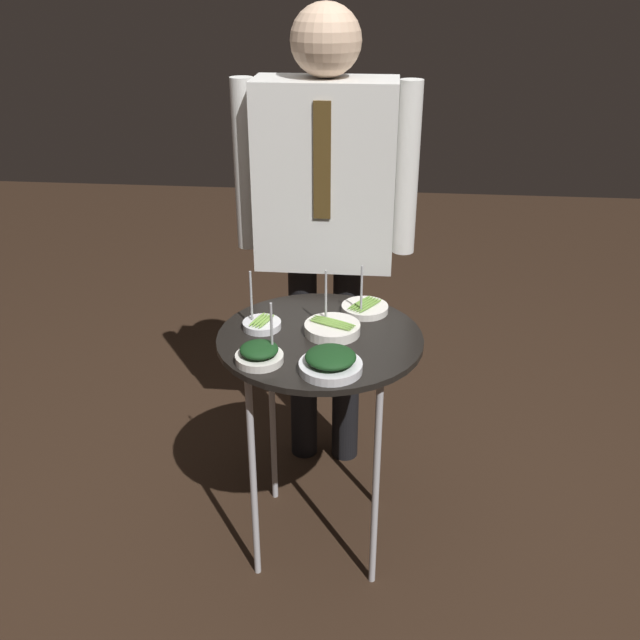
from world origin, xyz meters
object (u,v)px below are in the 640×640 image
(serving_cart, at_px, (320,357))
(bowl_asparagus_far_rim, at_px, (365,308))
(bowl_asparagus_front_left, at_px, (262,324))
(waiter_figure, at_px, (325,198))
(bowl_spinach_mid_left, at_px, (331,362))
(bowl_asparagus_center, at_px, (332,328))
(bowl_spinach_mid_right, at_px, (259,354))

(serving_cart, xyz_separation_m, bowl_asparagus_far_rim, (0.12, 0.17, 0.08))
(serving_cart, distance_m, bowl_asparagus_far_rim, 0.22)
(serving_cart, height_order, bowl_asparagus_front_left, bowl_asparagus_front_left)
(waiter_figure, bearing_deg, bowl_spinach_mid_left, -83.48)
(bowl_asparagus_far_rim, height_order, bowl_spinach_mid_left, bowl_asparagus_far_rim)
(waiter_figure, bearing_deg, serving_cart, -86.58)
(bowl_asparagus_center, bearing_deg, bowl_asparagus_front_left, 176.75)
(serving_cart, bearing_deg, waiter_figure, 93.42)
(bowl_spinach_mid_right, height_order, waiter_figure, waiter_figure)
(bowl_asparagus_far_rim, height_order, bowl_spinach_mid_right, bowl_spinach_mid_right)
(waiter_figure, bearing_deg, bowl_spinach_mid_right, -100.98)
(bowl_asparagus_center, xyz_separation_m, bowl_spinach_mid_left, (0.01, -0.21, 0.01))
(bowl_spinach_mid_right, bearing_deg, waiter_figure, 79.02)
(serving_cart, xyz_separation_m, bowl_spinach_mid_right, (-0.14, -0.16, 0.09))
(serving_cart, height_order, bowl_asparagus_center, bowl_asparagus_center)
(bowl_asparagus_far_rim, bearing_deg, bowl_asparagus_front_left, -154.71)
(bowl_asparagus_far_rim, xyz_separation_m, bowl_spinach_mid_right, (-0.26, -0.33, 0.01))
(bowl_spinach_mid_right, bearing_deg, bowl_spinach_mid_left, -8.76)
(bowl_spinach_mid_left, distance_m, bowl_spinach_mid_right, 0.19)
(bowl_asparagus_front_left, relative_size, bowl_spinach_mid_right, 1.03)
(bowl_asparagus_center, relative_size, bowl_asparagus_far_rim, 1.08)
(serving_cart, relative_size, bowl_spinach_mid_right, 4.42)
(bowl_asparagus_front_left, height_order, bowl_asparagus_far_rim, bowl_asparagus_front_left)
(bowl_asparagus_center, bearing_deg, waiter_figure, 97.96)
(bowl_asparagus_center, distance_m, waiter_figure, 0.50)
(bowl_asparagus_center, height_order, bowl_asparagus_far_rim, bowl_asparagus_center)
(bowl_asparagus_far_rim, xyz_separation_m, waiter_figure, (-0.15, 0.27, 0.25))
(bowl_asparagus_far_rim, bearing_deg, serving_cart, -125.02)
(bowl_asparagus_center, bearing_deg, bowl_spinach_mid_right, -134.24)
(bowl_asparagus_center, relative_size, bowl_spinach_mid_right, 1.05)
(bowl_asparagus_front_left, relative_size, bowl_spinach_mid_left, 1.04)
(bowl_spinach_mid_left, bearing_deg, waiter_figure, 96.52)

